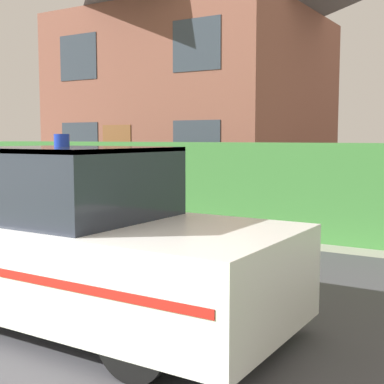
% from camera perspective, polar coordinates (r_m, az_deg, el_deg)
% --- Properties ---
extents(road_strip, '(28.00, 5.64, 0.01)m').
position_cam_1_polar(road_strip, '(6.41, -3.27, -9.89)').
color(road_strip, '#424247').
rests_on(road_strip, ground).
extents(garden_hedge, '(14.57, 0.88, 1.65)m').
position_cam_1_polar(garden_hedge, '(9.66, 9.85, 0.29)').
color(garden_hedge, '#3D7F38').
rests_on(garden_hedge, ground).
extents(police_car, '(4.23, 1.75, 1.76)m').
position_cam_1_polar(police_car, '(5.24, -12.64, -5.15)').
color(police_car, black).
rests_on(police_car, road_strip).
extents(house_left, '(7.65, 7.01, 7.11)m').
position_cam_1_polar(house_left, '(17.65, 0.55, 11.91)').
color(house_left, brown).
rests_on(house_left, ground).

